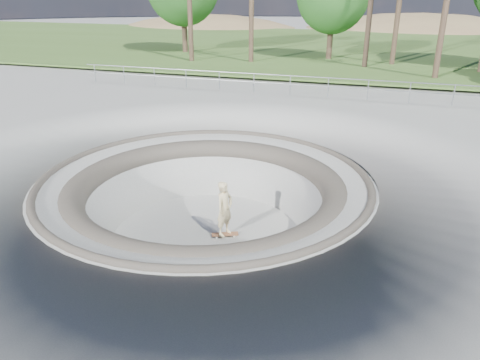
{
  "coord_description": "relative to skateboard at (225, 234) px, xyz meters",
  "views": [
    {
      "loc": [
        5.17,
        -12.35,
        5.49
      ],
      "look_at": [
        0.97,
        0.48,
        -0.1
      ],
      "focal_mm": 35.0,
      "sensor_mm": 36.0,
      "label": 1
    }
  ],
  "objects": [
    {
      "name": "skate_bowl",
      "position": [
        -0.63,
        0.01,
        0.0
      ],
      "size": [
        14.0,
        14.0,
        4.1
      ],
      "color": "#B0AFAA",
      "rests_on": "ground"
    },
    {
      "name": "safety_railing",
      "position": [
        -0.63,
        12.01,
        2.52
      ],
      "size": [
        25.0,
        0.06,
        1.03
      ],
      "color": "gray",
      "rests_on": "ground"
    },
    {
      "name": "distant_hills",
      "position": [
        3.15,
        57.18,
        -5.19
      ],
      "size": [
        103.2,
        45.0,
        28.6
      ],
      "color": "#806144",
      "rests_on": "ground"
    },
    {
      "name": "skateboard",
      "position": [
        0.0,
        0.0,
        0.0
      ],
      "size": [
        0.87,
        0.57,
        0.09
      ],
      "color": "brown",
      "rests_on": "ground"
    },
    {
      "name": "ground",
      "position": [
        -0.63,
        0.01,
        1.83
      ],
      "size": [
        180.0,
        180.0,
        0.0
      ],
      "primitive_type": "plane",
      "color": "#B0AFAA",
      "rests_on": "ground"
    },
    {
      "name": "grass_strip",
      "position": [
        -0.63,
        34.01,
        2.05
      ],
      "size": [
        180.0,
        36.0,
        0.12
      ],
      "color": "#416026",
      "rests_on": "ground"
    },
    {
      "name": "skater",
      "position": [
        0.0,
        -0.0,
        0.91
      ],
      "size": [
        0.61,
        0.76,
        1.79
      ],
      "primitive_type": "imported",
      "rotation": [
        0.0,
        0.0,
        1.25
      ],
      "color": "beige",
      "rests_on": "skateboard"
    }
  ]
}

